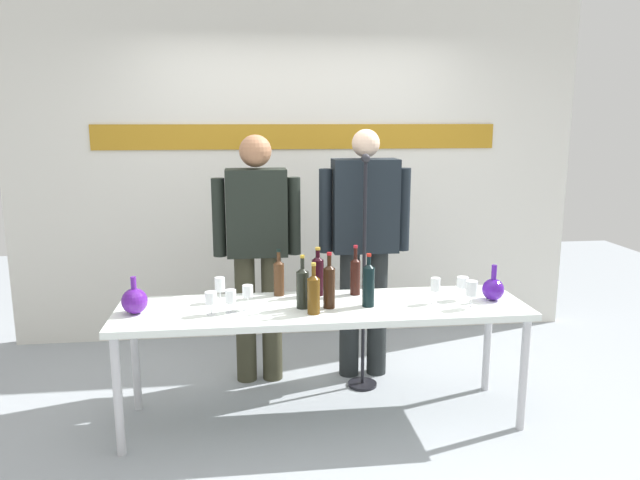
# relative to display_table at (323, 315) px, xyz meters

# --- Properties ---
(ground_plane) EXTENTS (10.00, 10.00, 0.00)m
(ground_plane) POSITION_rel_display_table_xyz_m (0.00, 0.00, -0.67)
(ground_plane) COLOR #959CA3
(back_wall) EXTENTS (4.69, 0.11, 3.00)m
(back_wall) POSITION_rel_display_table_xyz_m (0.00, 1.58, 0.83)
(back_wall) COLOR silver
(back_wall) RESTS_ON ground
(display_table) EXTENTS (2.43, 0.64, 0.73)m
(display_table) POSITION_rel_display_table_xyz_m (0.00, 0.00, 0.00)
(display_table) COLOR white
(display_table) RESTS_ON ground
(decanter_blue_left) EXTENTS (0.15, 0.15, 0.22)m
(decanter_blue_left) POSITION_rel_display_table_xyz_m (-1.09, -0.01, 0.13)
(decanter_blue_left) COLOR #551B8C
(decanter_blue_left) RESTS_ON display_table
(decanter_blue_right) EXTENTS (0.13, 0.13, 0.22)m
(decanter_blue_right) POSITION_rel_display_table_xyz_m (1.05, -0.01, 0.13)
(decanter_blue_right) COLOR #461794
(decanter_blue_right) RESTS_ON display_table
(presenter_left) EXTENTS (0.60, 0.22, 1.72)m
(presenter_left) POSITION_rel_display_table_xyz_m (-0.37, 0.64, 0.31)
(presenter_left) COLOR #383726
(presenter_left) RESTS_ON ground
(presenter_right) EXTENTS (0.64, 0.22, 1.76)m
(presenter_right) POSITION_rel_display_table_xyz_m (0.37, 0.64, 0.34)
(presenter_right) COLOR black
(presenter_right) RESTS_ON ground
(wine_bottle_0) EXTENTS (0.07, 0.07, 0.31)m
(wine_bottle_0) POSITION_rel_display_table_xyz_m (-0.01, 0.22, 0.19)
(wine_bottle_0) COLOR black
(wine_bottle_0) RESTS_ON display_table
(wine_bottle_1) EXTENTS (0.07, 0.07, 0.30)m
(wine_bottle_1) POSITION_rel_display_table_xyz_m (-0.07, -0.14, 0.18)
(wine_bottle_1) COLOR #54350B
(wine_bottle_1) RESTS_ON display_table
(wine_bottle_2) EXTENTS (0.07, 0.07, 0.30)m
(wine_bottle_2) POSITION_rel_display_table_xyz_m (-0.25, 0.25, 0.18)
(wine_bottle_2) COLOR #472A16
(wine_bottle_2) RESTS_ON display_table
(wine_bottle_3) EXTENTS (0.07, 0.07, 0.32)m
(wine_bottle_3) POSITION_rel_display_table_xyz_m (0.26, -0.04, 0.20)
(wine_bottle_3) COLOR black
(wine_bottle_3) RESTS_ON display_table
(wine_bottle_4) EXTENTS (0.06, 0.06, 0.32)m
(wine_bottle_4) POSITION_rel_display_table_xyz_m (0.23, 0.21, 0.19)
(wine_bottle_4) COLOR black
(wine_bottle_4) RESTS_ON display_table
(wine_bottle_5) EXTENTS (0.07, 0.07, 0.32)m
(wine_bottle_5) POSITION_rel_display_table_xyz_m (-0.13, -0.03, 0.19)
(wine_bottle_5) COLOR black
(wine_bottle_5) RESTS_ON display_table
(wine_bottle_6) EXTENTS (0.07, 0.07, 0.33)m
(wine_bottle_6) POSITION_rel_display_table_xyz_m (0.03, -0.04, 0.20)
(wine_bottle_6) COLOR black
(wine_bottle_6) RESTS_ON display_table
(wine_glass_left_0) EXTENTS (0.06, 0.06, 0.14)m
(wine_glass_left_0) POSITION_rel_display_table_xyz_m (-0.54, -0.07, 0.15)
(wine_glass_left_0) COLOR white
(wine_glass_left_0) RESTS_ON display_table
(wine_glass_left_1) EXTENTS (0.06, 0.06, 0.15)m
(wine_glass_left_1) POSITION_rel_display_table_xyz_m (-0.61, 0.15, 0.16)
(wine_glass_left_1) COLOR white
(wine_glass_left_1) RESTS_ON display_table
(wine_glass_left_2) EXTENTS (0.06, 0.06, 0.15)m
(wine_glass_left_2) POSITION_rel_display_table_xyz_m (-0.44, -0.03, 0.16)
(wine_glass_left_2) COLOR white
(wine_glass_left_2) RESTS_ON display_table
(wine_glass_left_3) EXTENTS (0.07, 0.07, 0.13)m
(wine_glass_left_3) POSITION_rel_display_table_xyz_m (-0.65, -0.09, 0.15)
(wine_glass_left_3) COLOR white
(wine_glass_left_3) RESTS_ON display_table
(wine_glass_right_0) EXTENTS (0.07, 0.07, 0.14)m
(wine_glass_right_0) POSITION_rel_display_table_xyz_m (0.86, 0.02, 0.16)
(wine_glass_right_0) COLOR white
(wine_glass_right_0) RESTS_ON display_table
(wine_glass_right_1) EXTENTS (0.07, 0.07, 0.16)m
(wine_glass_right_1) POSITION_rel_display_table_xyz_m (0.86, -0.15, 0.17)
(wine_glass_right_1) COLOR white
(wine_glass_right_1) RESTS_ON display_table
(wine_glass_right_2) EXTENTS (0.06, 0.06, 0.16)m
(wine_glass_right_2) POSITION_rel_display_table_xyz_m (0.68, -0.03, 0.17)
(wine_glass_right_2) COLOR white
(wine_glass_right_2) RESTS_ON display_table
(microphone_stand) EXTENTS (0.20, 0.20, 1.60)m
(microphone_stand) POSITION_rel_display_table_xyz_m (0.33, 0.43, -0.13)
(microphone_stand) COLOR black
(microphone_stand) RESTS_ON ground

